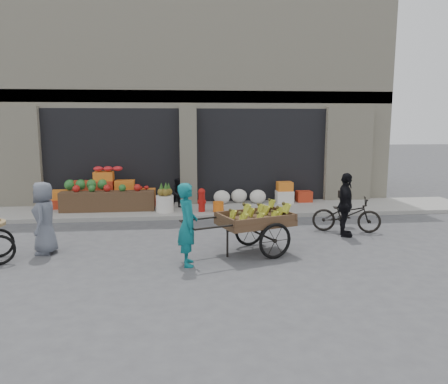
{
  "coord_description": "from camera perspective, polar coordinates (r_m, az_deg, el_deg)",
  "views": [
    {
      "loc": [
        -0.35,
        -9.32,
        2.84
      ],
      "look_at": [
        0.77,
        1.17,
        1.1
      ],
      "focal_mm": 35.0,
      "sensor_mm": 36.0,
      "label": 1
    }
  ],
  "objects": [
    {
      "name": "vendor_woman",
      "position": [
        8.6,
        -4.79,
        -4.25
      ],
      "size": [
        0.42,
        0.62,
        1.64
      ],
      "primitive_type": "imported",
      "rotation": [
        0.0,
        0.0,
        1.62
      ],
      "color": "#0E686E",
      "rests_on": "ground"
    },
    {
      "name": "right_bay_goods",
      "position": [
        14.54,
        5.76,
        -0.31
      ],
      "size": [
        3.35,
        0.6,
        0.7
      ],
      "color": "silver",
      "rests_on": "sidewalk"
    },
    {
      "name": "bicycle",
      "position": [
        11.62,
        15.7,
        -2.86
      ],
      "size": [
        1.81,
        1.05,
        0.9
      ],
      "primitive_type": "imported",
      "rotation": [
        0.0,
        0.0,
        1.29
      ],
      "color": "black",
      "rests_on": "ground"
    },
    {
      "name": "vendor_grey",
      "position": [
        10.09,
        -22.41,
        -3.15
      ],
      "size": [
        0.52,
        0.78,
        1.56
      ],
      "primitive_type": "imported",
      "rotation": [
        0.0,
        0.0,
        -1.54
      ],
      "color": "slate",
      "rests_on": "ground"
    },
    {
      "name": "pineapple_bin",
      "position": [
        13.16,
        -7.73,
        -1.54
      ],
      "size": [
        0.52,
        0.52,
        0.5
      ],
      "primitive_type": "cylinder",
      "color": "silver",
      "rests_on": "sidewalk"
    },
    {
      "name": "fruit_display",
      "position": [
        14.03,
        -14.76,
        0.17
      ],
      "size": [
        3.1,
        1.12,
        1.24
      ],
      "color": "#B73219",
      "rests_on": "sidewalk"
    },
    {
      "name": "orange_bucket",
      "position": [
        13.13,
        -0.74,
        -1.92
      ],
      "size": [
        0.32,
        0.32,
        0.3
      ],
      "primitive_type": "cylinder",
      "color": "orange",
      "rests_on": "sidewalk"
    },
    {
      "name": "banana_cart",
      "position": [
        9.34,
        3.81,
        -3.4
      ],
      "size": [
        2.75,
        1.79,
        1.07
      ],
      "rotation": [
        0.0,
        0.0,
        0.34
      ],
      "color": "brown",
      "rests_on": "ground"
    },
    {
      "name": "sidewalk",
      "position": [
        13.71,
        -4.51,
        -2.36
      ],
      "size": [
        18.0,
        2.2,
        0.12
      ],
      "primitive_type": "cube",
      "color": "gray",
      "rests_on": "ground"
    },
    {
      "name": "fire_hydrant",
      "position": [
        13.1,
        -2.94,
        -0.92
      ],
      "size": [
        0.22,
        0.22,
        0.71
      ],
      "color": "#A5140F",
      "rests_on": "sidewalk"
    },
    {
      "name": "seated_person",
      "position": [
        13.71,
        -6.01,
        -0.15
      ],
      "size": [
        0.51,
        0.43,
        0.93
      ],
      "primitive_type": "imported",
      "rotation": [
        0.0,
        0.0,
        0.17
      ],
      "color": "black",
      "rests_on": "sidewalk"
    },
    {
      "name": "building",
      "position": [
        17.37,
        -5.04,
        11.08
      ],
      "size": [
        14.0,
        6.45,
        7.0
      ],
      "color": "beige",
      "rests_on": "ground"
    },
    {
      "name": "cyclist",
      "position": [
        11.11,
        15.58,
        -1.62
      ],
      "size": [
        0.62,
        0.99,
        1.58
      ],
      "primitive_type": "imported",
      "rotation": [
        0.0,
        0.0,
        1.29
      ],
      "color": "black",
      "rests_on": "ground"
    },
    {
      "name": "ground",
      "position": [
        9.75,
        -3.8,
        -7.59
      ],
      "size": [
        80.0,
        80.0,
        0.0
      ],
      "primitive_type": "plane",
      "color": "#424244",
      "rests_on": "ground"
    }
  ]
}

